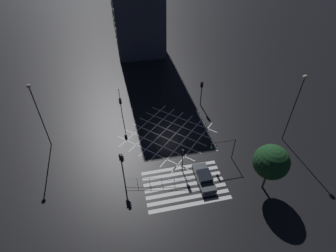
% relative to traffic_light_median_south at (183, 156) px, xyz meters
% --- Properties ---
extents(ground_plane, '(200.00, 200.00, 0.00)m').
position_rel_traffic_light_median_south_xyz_m(ground_plane, '(-0.29, 6.83, -2.45)').
color(ground_plane, black).
extents(road_markings, '(14.21, 19.25, 0.01)m').
position_rel_traffic_light_median_south_xyz_m(road_markings, '(0.01, 1.33, -2.45)').
color(road_markings, silver).
rests_on(road_markings, ground_plane).
extents(traffic_light_median_south, '(0.36, 0.39, 3.42)m').
position_rel_traffic_light_median_south_xyz_m(traffic_light_median_south, '(0.00, 0.00, 0.00)').
color(traffic_light_median_south, '#2D2D30').
rests_on(traffic_light_median_south, ground_plane).
extents(traffic_light_nw_cross, '(0.36, 2.72, 4.30)m').
position_rel_traffic_light_median_south_xyz_m(traffic_light_nw_cross, '(-6.36, 12.25, 0.72)').
color(traffic_light_nw_cross, '#2D2D30').
rests_on(traffic_light_nw_cross, ground_plane).
extents(traffic_light_ne_main, '(0.39, 0.36, 4.28)m').
position_rel_traffic_light_median_south_xyz_m(traffic_light_ne_main, '(6.44, 13.00, 0.60)').
color(traffic_light_ne_main, '#2D2D30').
rests_on(traffic_light_ne_main, ground_plane).
extents(traffic_light_sw_cross, '(0.36, 0.39, 4.11)m').
position_rel_traffic_light_median_south_xyz_m(traffic_light_sw_cross, '(-7.14, 0.13, 0.49)').
color(traffic_light_sw_cross, '#2D2D30').
rests_on(traffic_light_sw_cross, ground_plane).
extents(traffic_light_sw_main, '(0.39, 0.36, 4.13)m').
position_rel_traffic_light_median_south_xyz_m(traffic_light_sw_main, '(-7.01, -0.09, 0.50)').
color(traffic_light_sw_main, '#2D2D30').
rests_on(traffic_light_sw_main, ground_plane).
extents(traffic_light_ne_cross, '(0.36, 0.39, 4.41)m').
position_rel_traffic_light_median_south_xyz_m(traffic_light_ne_cross, '(6.46, 12.83, 0.69)').
color(traffic_light_ne_cross, '#2D2D30').
rests_on(traffic_light_ne_cross, ground_plane).
extents(traffic_light_median_north, '(0.36, 0.39, 3.25)m').
position_rel_traffic_light_median_south_xyz_m(traffic_light_median_north, '(0.14, 13.56, -0.13)').
color(traffic_light_median_north, '#2D2D30').
rests_on(traffic_light_median_north, ground_plane).
extents(traffic_light_se_main, '(3.15, 0.36, 3.35)m').
position_rel_traffic_light_median_south_xyz_m(traffic_light_se_main, '(5.05, 0.53, 0.04)').
color(traffic_light_se_main, '#2D2D30').
rests_on(traffic_light_se_main, ground_plane).
extents(street_lamp_east, '(0.56, 0.56, 10.05)m').
position_rel_traffic_light_median_south_xyz_m(street_lamp_east, '(15.17, 2.45, 4.77)').
color(street_lamp_east, '#2D2D30').
rests_on(street_lamp_east, ground_plane).
extents(street_lamp_west, '(0.48, 0.48, 9.46)m').
position_rel_traffic_light_median_south_xyz_m(street_lamp_west, '(-16.41, 8.14, 3.86)').
color(street_lamp_west, '#2D2D30').
rests_on(street_lamp_west, ground_plane).
extents(street_tree_near, '(3.83, 3.83, 6.16)m').
position_rel_traffic_light_median_south_xyz_m(street_tree_near, '(8.44, -4.56, 1.79)').
color(street_tree_near, brown).
rests_on(street_tree_near, ground_plane).
extents(waiting_car, '(1.74, 4.27, 1.21)m').
position_rel_traffic_light_median_south_xyz_m(waiting_car, '(2.08, -2.24, -1.88)').
color(waiting_car, '#474C51').
rests_on(waiting_car, ground_plane).
extents(pedestrian_railing, '(9.86, 2.18, 1.05)m').
position_rel_traffic_light_median_south_xyz_m(pedestrian_railing, '(-2.15, -1.79, -1.78)').
color(pedestrian_railing, '#B7B7BC').
rests_on(pedestrian_railing, ground_plane).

